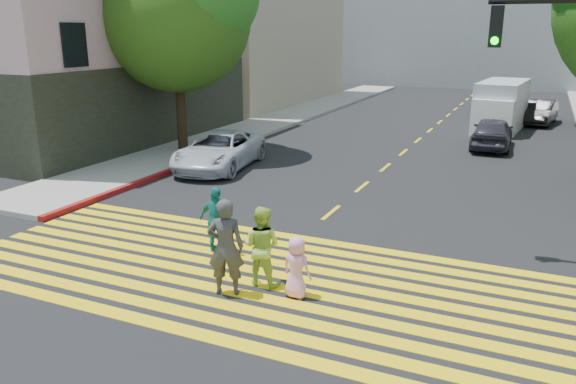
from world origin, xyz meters
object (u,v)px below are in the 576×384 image
Objects in this scene: dark_car_near at (492,133)px; dark_car_parked at (540,112)px; pedestrian_extra at (217,220)px; white_van at (500,107)px; tree_left at (178,8)px; pedestrian_child at (296,267)px; pedestrian_man at (226,247)px; white_sedan at (219,150)px; silver_car at (511,100)px; pedestrian_woman at (261,246)px.

dark_car_near is 1.02× the size of dark_car_parked.
white_van reaches higher than pedestrian_extra.
tree_left is at bearing -131.09° from white_van.
tree_left is 1.58× the size of white_van.
pedestrian_child is 0.31× the size of dark_car_parked.
dark_car_near is 0.74× the size of white_van.
white_sedan is at bearing -79.33° from pedestrian_man.
silver_car is (0.02, 12.92, 0.05)m from dark_car_near.
dark_car_parked reaches higher than pedestrian_child.
dark_car_parked is at bearing -88.43° from pedestrian_child.
white_van is (-0.07, 4.99, 0.50)m from dark_car_near.
tree_left is 2.13× the size of dark_car_near.
pedestrian_woman reaches higher than pedestrian_child.
pedestrian_child is at bearing 162.82° from pedestrian_woman.
pedestrian_woman is 21.62m from white_van.
white_van is (11.74, 11.19, -4.65)m from tree_left.
pedestrian_man is 10.55m from white_sedan.
pedestrian_man is 30.20m from silver_car.
pedestrian_woman reaches higher than pedestrian_extra.
pedestrian_woman is 1.06× the size of pedestrian_extra.
white_van is (2.92, 21.42, 0.36)m from pedestrian_woman.
silver_car is (8.99, 21.02, 0.06)m from white_sedan.
pedestrian_woman is 0.33× the size of silver_car.
dark_car_parked is at bearing -103.53° from pedestrian_woman.
pedestrian_man is 0.36× the size of white_van.
dark_car_near is (2.13, 16.65, 0.08)m from pedestrian_child.
dark_car_parked is (4.81, 24.52, -0.17)m from pedestrian_woman.
dark_car_near is (4.71, 15.31, -0.09)m from pedestrian_extra.
white_van reaches higher than pedestrian_man.
pedestrian_child is at bearing 81.62° from dark_car_near.
tree_left is 15.18m from pedestrian_child.
silver_car is (11.84, 19.11, -5.10)m from tree_left.
dark_car_parked is at bearing 46.36° from tree_left.
pedestrian_extra is 0.32× the size of white_sedan.
white_sedan is (2.85, -1.91, -5.16)m from tree_left.
pedestrian_extra is 28.63m from silver_car.
white_sedan is (-4.26, 7.21, -0.10)m from pedestrian_extra.
pedestrian_woman is at bearing 78.57° from dark_car_near.
dark_car_parked is at bearing -103.70° from dark_car_near.
pedestrian_extra reaches higher than white_sedan.
silver_car is at bearing 94.59° from white_van.
pedestrian_child is 16.79m from dark_car_near.
silver_car is (2.15, 29.57, 0.12)m from pedestrian_child.
tree_left reaches higher than pedestrian_extra.
pedestrian_man is 1.17× the size of pedestrian_woman.
silver_car is at bearing -98.31° from pedestrian_woman.
pedestrian_child is at bearing 155.43° from pedestrian_extra.
tree_left is 14.57m from pedestrian_man.
pedestrian_woman is 0.30× the size of white_van.
tree_left is at bearing -125.82° from dark_car_parked.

